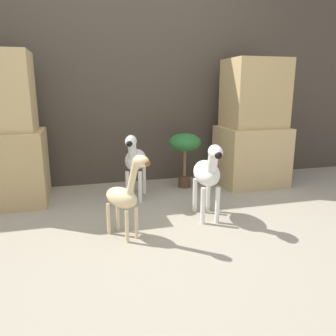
{
  "coord_description": "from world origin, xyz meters",
  "views": [
    {
      "loc": [
        -0.57,
        -1.97,
        1.03
      ],
      "look_at": [
        0.16,
        0.71,
        0.35
      ],
      "focal_mm": 35.0,
      "sensor_mm": 36.0,
      "label": 1
    }
  ],
  "objects_px": {
    "zebra_right": "(208,173)",
    "potted_palm_front": "(185,146)",
    "zebra_left": "(135,159)",
    "giraffe_figurine": "(124,195)"
  },
  "relations": [
    {
      "from": "zebra_right",
      "to": "potted_palm_front",
      "type": "distance_m",
      "value": 0.89
    },
    {
      "from": "giraffe_figurine",
      "to": "zebra_left",
      "type": "bearing_deg",
      "value": 75.23
    },
    {
      "from": "zebra_right",
      "to": "zebra_left",
      "type": "bearing_deg",
      "value": 125.91
    },
    {
      "from": "zebra_right",
      "to": "giraffe_figurine",
      "type": "height_order",
      "value": "zebra_right"
    },
    {
      "from": "zebra_right",
      "to": "giraffe_figurine",
      "type": "distance_m",
      "value": 0.71
    },
    {
      "from": "zebra_right",
      "to": "zebra_left",
      "type": "relative_size",
      "value": 1.0
    },
    {
      "from": "giraffe_figurine",
      "to": "zebra_right",
      "type": "bearing_deg",
      "value": 14.27
    },
    {
      "from": "zebra_right",
      "to": "potted_palm_front",
      "type": "bearing_deg",
      "value": 83.59
    },
    {
      "from": "zebra_right",
      "to": "giraffe_figurine",
      "type": "bearing_deg",
      "value": -165.73
    },
    {
      "from": "zebra_right",
      "to": "giraffe_figurine",
      "type": "xyz_separation_m",
      "value": [
        -0.69,
        -0.17,
        -0.07
      ]
    }
  ]
}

